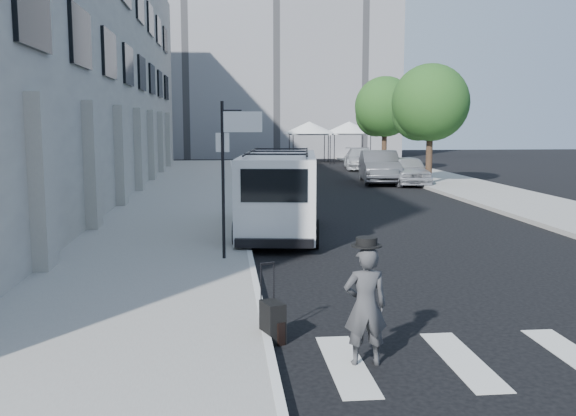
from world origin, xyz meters
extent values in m
plane|color=black|center=(0.00, 0.00, 0.00)|extent=(120.00, 120.00, 0.00)
cube|color=gray|center=(-4.25, 16.00, 0.07)|extent=(4.50, 48.00, 0.15)
cube|color=gray|center=(9.00, 20.00, 0.07)|extent=(4.00, 56.00, 0.15)
cube|color=gray|center=(-11.50, 18.00, 6.00)|extent=(10.00, 44.00, 12.00)
cube|color=slate|center=(2.00, 50.00, 12.50)|extent=(22.00, 12.00, 25.00)
cylinder|color=black|center=(-2.60, 3.20, 1.90)|extent=(0.07, 0.07, 3.50)
cube|color=white|center=(-2.60, 3.22, 2.75)|extent=(0.30, 0.03, 0.42)
cube|color=white|center=(-2.15, 3.20, 3.20)|extent=(0.85, 0.06, 0.45)
cylinder|color=black|center=(7.60, 20.00, 1.40)|extent=(0.32, 0.32, 2.80)
sphere|color=#17491A|center=(7.60, 20.00, 4.13)|extent=(3.80, 3.80, 3.80)
sphere|color=#17491A|center=(7.20, 20.60, 3.56)|extent=(2.66, 2.66, 2.66)
cylinder|color=black|center=(7.60, 29.00, 1.40)|extent=(0.32, 0.32, 2.80)
sphere|color=#17491A|center=(7.60, 29.00, 4.13)|extent=(3.80, 3.80, 3.80)
sphere|color=#17491A|center=(7.20, 29.60, 3.56)|extent=(2.66, 2.66, 2.66)
cylinder|color=black|center=(2.60, 36.60, 1.10)|extent=(0.06, 0.06, 2.20)
cylinder|color=black|center=(5.40, 36.60, 1.10)|extent=(0.06, 0.06, 2.20)
cylinder|color=black|center=(2.60, 39.40, 1.10)|extent=(0.06, 0.06, 2.20)
cylinder|color=black|center=(5.40, 39.40, 1.10)|extent=(0.06, 0.06, 2.20)
cube|color=white|center=(4.00, 38.00, 2.25)|extent=(3.00, 3.00, 0.12)
cone|color=white|center=(4.00, 38.00, 2.75)|extent=(4.00, 4.00, 0.90)
cylinder|color=black|center=(5.80, 37.10, 1.10)|extent=(0.06, 0.06, 2.20)
cylinder|color=black|center=(8.60, 37.10, 1.10)|extent=(0.06, 0.06, 2.20)
cylinder|color=black|center=(5.80, 39.90, 1.10)|extent=(0.06, 0.06, 2.20)
cylinder|color=black|center=(8.60, 39.90, 1.10)|extent=(0.06, 0.06, 2.20)
cube|color=white|center=(7.20, 38.50, 2.25)|extent=(3.00, 3.00, 0.12)
cone|color=white|center=(7.20, 38.50, 2.75)|extent=(4.00, 4.00, 0.90)
imported|color=#38383B|center=(-0.75, -3.00, 0.80)|extent=(0.58, 0.38, 1.60)
cube|color=black|center=(-1.89, -2.01, 0.17)|extent=(0.32, 0.44, 0.34)
cube|color=black|center=(-1.90, -2.00, 0.30)|extent=(0.38, 0.48, 0.60)
cylinder|color=black|center=(-2.06, -1.86, 0.86)|extent=(0.02, 0.02, 0.57)
cylinder|color=black|center=(-1.87, -1.79, 0.86)|extent=(0.02, 0.02, 0.57)
cube|color=black|center=(-1.96, -1.82, 1.14)|extent=(0.22, 0.11, 0.03)
cube|color=white|center=(-1.05, 6.72, 1.25)|extent=(2.67, 5.60, 2.10)
cube|color=white|center=(-0.67, 9.64, 0.75)|extent=(2.00, 1.14, 1.10)
cube|color=black|center=(-1.39, 4.07, 1.70)|extent=(1.59, 0.29, 0.80)
cylinder|color=black|center=(-1.74, 8.72, 0.38)|extent=(0.38, 0.79, 0.76)
cylinder|color=black|center=(0.14, 8.48, 0.38)|extent=(0.38, 0.79, 0.76)
cylinder|color=black|center=(-2.22, 5.06, 0.38)|extent=(0.38, 0.79, 0.76)
cylinder|color=black|center=(-0.34, 4.82, 0.38)|extent=(0.38, 0.79, 0.76)
imported|color=#B2B4BB|center=(6.80, 20.80, 0.74)|extent=(2.08, 4.45, 1.47)
imported|color=#4C4E52|center=(5.53, 21.78, 0.85)|extent=(2.46, 5.34, 1.69)
imported|color=#B2B5BA|center=(6.59, 31.53, 0.71)|extent=(2.63, 5.12, 1.42)
camera|label=1|loc=(-2.59, -11.04, 3.21)|focal=40.00mm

